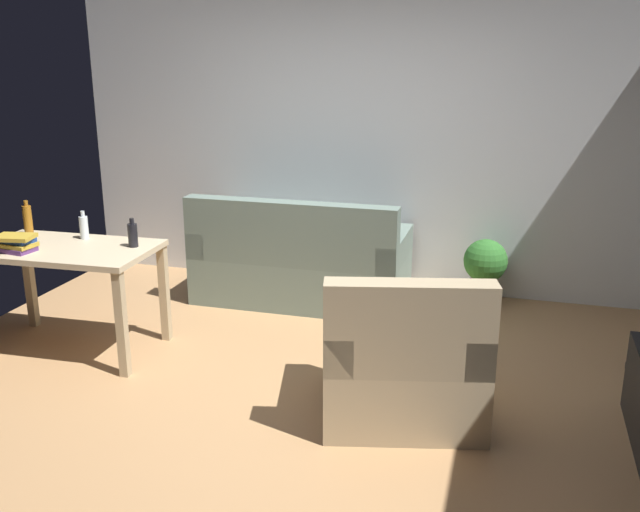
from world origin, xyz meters
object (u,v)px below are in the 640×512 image
bottle_amber (28,220)px  bottle_clear (84,227)px  desk (68,262)px  potted_plant (485,268)px  bottle_dark (133,235)px  book_stack (16,243)px  couch (300,266)px  armchair (403,365)px

bottle_amber → bottle_clear: bottle_amber is taller
desk → bottle_clear: (0.00, 0.22, 0.20)m
potted_plant → bottle_amber: 3.58m
bottle_dark → book_stack: bearing=-155.1°
desk → bottle_dark: bottle_dark is taller
potted_plant → desk: bearing=-148.3°
potted_plant → bottle_dark: 2.84m
couch → bottle_amber: size_ratio=6.80×
bottle_clear → book_stack: 0.48m
armchair → bottle_amber: size_ratio=4.16×
armchair → bottle_clear: bearing=-25.6°
desk → bottle_dark: 0.51m
couch → potted_plant: (1.51, 0.31, 0.02)m
desk → book_stack: bearing=-144.5°
couch → armchair: same height
bottle_amber → bottle_dark: size_ratio=1.28×
desk → bottle_clear: bearing=87.5°
potted_plant → armchair: 2.03m
armchair → bottle_dark: bearing=-25.8°
couch → bottle_amber: bearing=34.8°
desk → bottle_amber: bearing=153.4°
bottle_clear → armchair: bearing=-12.3°
desk → potted_plant: bearing=29.5°
desk → book_stack: book_stack is taller
bottle_amber → book_stack: bearing=-62.4°
book_stack → bottle_clear: bearing=59.2°
couch → bottle_dark: (-0.80, -1.26, 0.54)m
couch → desk: (-1.25, -1.39, 0.34)m
potted_plant → bottle_clear: bottle_clear is taller
armchair → book_stack: bearing=-15.7°
desk → potted_plant: desk is taller
armchair → bottle_amber: (-2.86, 0.50, 0.55)m
desk → bottle_dark: (0.45, 0.13, 0.20)m
desk → potted_plant: size_ratio=2.15×
bottle_clear → bottle_dark: bearing=-11.7°
couch → potted_plant: size_ratio=3.07×
couch → armchair: (1.16, -1.69, 0.01)m
couch → book_stack: size_ratio=6.41×
potted_plant → armchair: armchair is taller
bottle_amber → bottle_dark: 0.90m
bottle_amber → bottle_dark: bottle_amber is taller
desk → bottle_amber: (-0.45, 0.20, 0.22)m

